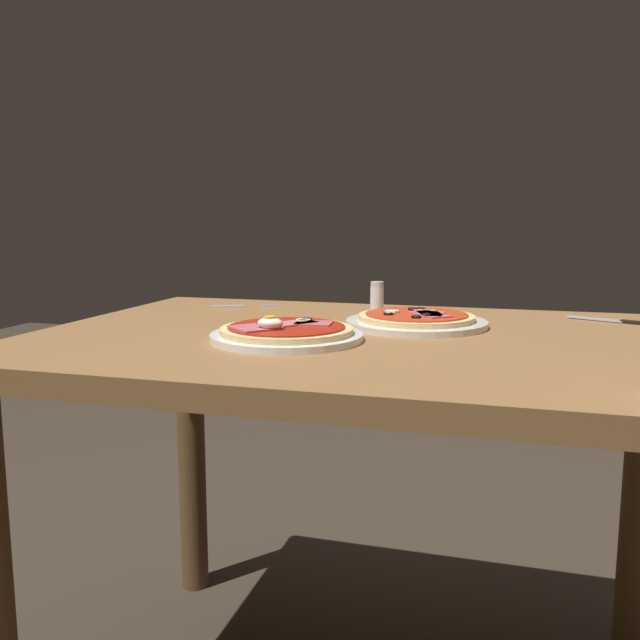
% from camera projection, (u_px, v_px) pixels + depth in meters
% --- Properties ---
extents(dining_table, '(1.19, 0.83, 0.77)m').
position_uv_depth(dining_table, '(363.00, 400.00, 1.26)').
color(dining_table, olive).
rests_on(dining_table, ground).
extents(pizza_foreground, '(0.26, 0.26, 0.05)m').
position_uv_depth(pizza_foreground, '(286.00, 333.00, 1.18)').
color(pizza_foreground, white).
rests_on(pizza_foreground, dining_table).
extents(pizza_across_left, '(0.27, 0.27, 0.03)m').
position_uv_depth(pizza_across_left, '(416.00, 320.00, 1.32)').
color(pizza_across_left, silver).
rests_on(pizza_across_left, dining_table).
extents(fork, '(0.15, 0.08, 0.00)m').
position_uv_depth(fork, '(240.00, 306.00, 1.59)').
color(fork, silver).
rests_on(fork, dining_table).
extents(knife, '(0.19, 0.09, 0.01)m').
position_uv_depth(knife, '(624.00, 322.00, 1.37)').
color(knife, silver).
rests_on(knife, dining_table).
extents(salt_shaker, '(0.03, 0.03, 0.07)m').
position_uv_depth(salt_shaker, '(377.00, 297.00, 1.52)').
color(salt_shaker, white).
rests_on(salt_shaker, dining_table).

